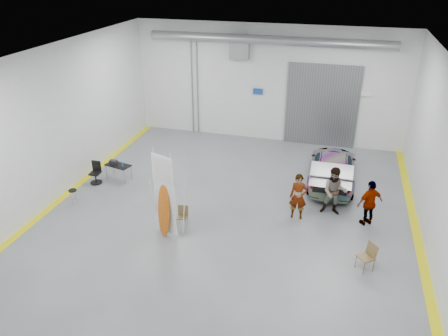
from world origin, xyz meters
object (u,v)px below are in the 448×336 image
(person_a, at_px, (298,197))
(surfboard_display, at_px, (166,203))
(folding_chair_far, at_px, (365,262))
(shop_stool, at_px, (74,197))
(person_b, at_px, (334,191))
(sedan_car, at_px, (332,167))
(office_chair, at_px, (96,174))
(work_table, at_px, (117,165))
(person_c, at_px, (370,203))
(folding_chair_near, at_px, (183,221))

(person_a, distance_m, surfboard_display, 4.90)
(folding_chair_far, distance_m, shop_stool, 11.14)
(person_a, bearing_deg, person_b, 24.02)
(sedan_car, xyz_separation_m, folding_chair_far, (1.33, -5.82, -0.40))
(office_chair, bearing_deg, shop_stool, -89.59)
(person_a, xyz_separation_m, office_chair, (-8.76, 0.50, -0.47))
(folding_chair_far, height_order, shop_stool, folding_chair_far)
(surfboard_display, xyz_separation_m, work_table, (-3.79, 3.48, -0.63))
(sedan_car, distance_m, person_a, 3.50)
(work_table, bearing_deg, person_c, -4.44)
(person_b, bearing_deg, folding_chair_far, -71.61)
(work_table, bearing_deg, person_a, -7.52)
(sedan_car, relative_size, surfboard_display, 1.45)
(person_c, xyz_separation_m, folding_chair_near, (-6.50, -1.97, -0.64))
(office_chair, bearing_deg, person_c, -3.79)
(shop_stool, xyz_separation_m, work_table, (0.64, 2.45, 0.38))
(sedan_car, relative_size, folding_chair_far, 5.09)
(person_c, height_order, office_chair, person_c)
(surfboard_display, bearing_deg, person_a, 49.15)
(person_b, bearing_deg, person_c, -19.11)
(person_b, xyz_separation_m, shop_stool, (-9.94, -2.03, -0.64))
(person_b, relative_size, shop_stool, 2.99)
(person_a, bearing_deg, office_chair, 174.09)
(folding_chair_near, height_order, work_table, work_table)
(shop_stool, height_order, work_table, work_table)
(person_a, height_order, folding_chair_near, person_a)
(sedan_car, relative_size, office_chair, 4.94)
(sedan_car, height_order, person_a, person_a)
(person_b, distance_m, office_chair, 10.05)
(person_a, xyz_separation_m, work_table, (-8.02, 1.06, -0.20))
(office_chair, bearing_deg, folding_chair_near, -27.40)
(person_c, xyz_separation_m, office_chair, (-11.31, 0.26, -0.47))
(person_a, bearing_deg, folding_chair_near, -158.93)
(person_a, relative_size, surfboard_display, 0.55)
(person_b, bearing_deg, surfboard_display, -152.57)
(shop_stool, relative_size, work_table, 0.53)
(person_c, distance_m, surfboard_display, 7.30)
(person_a, height_order, person_c, person_a)
(shop_stool, bearing_deg, sedan_car, 25.73)
(sedan_car, height_order, shop_stool, sedan_car)
(person_b, xyz_separation_m, folding_chair_far, (1.15, -3.15, -0.67))
(work_table, bearing_deg, person_b, -2.58)
(person_b, relative_size, surfboard_display, 0.59)
(folding_chair_near, bearing_deg, person_c, 9.67)
(sedan_car, xyz_separation_m, work_table, (-9.12, -2.26, 0.01))
(office_chair, bearing_deg, sedan_car, 13.48)
(surfboard_display, relative_size, office_chair, 3.40)
(surfboard_display, bearing_deg, folding_chair_near, 86.86)
(person_b, distance_m, work_table, 9.31)
(person_b, relative_size, folding_chair_far, 2.06)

